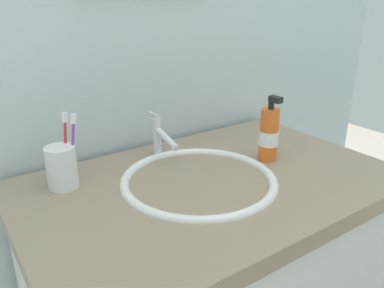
% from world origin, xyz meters
% --- Properties ---
extents(tiled_wall_back, '(2.15, 0.04, 2.40)m').
position_xyz_m(tiled_wall_back, '(0.00, 0.34, 1.20)').
color(tiled_wall_back, silver).
rests_on(tiled_wall_back, ground).
extents(sink_basin, '(0.40, 0.40, 0.13)m').
position_xyz_m(sink_basin, '(-0.03, 0.01, 0.78)').
color(sink_basin, white).
rests_on(sink_basin, vanity_counter).
extents(faucet, '(0.02, 0.15, 0.12)m').
position_xyz_m(faucet, '(-0.03, 0.20, 0.89)').
color(faucet, silver).
rests_on(faucet, sink_basin).
extents(toothbrush_cup, '(0.07, 0.07, 0.10)m').
position_xyz_m(toothbrush_cup, '(-0.32, 0.18, 0.88)').
color(toothbrush_cup, white).
rests_on(toothbrush_cup, vanity_counter).
extents(toothbrush_red, '(0.03, 0.02, 0.17)m').
position_xyz_m(toothbrush_red, '(-0.30, 0.20, 0.93)').
color(toothbrush_red, red).
rests_on(toothbrush_red, toothbrush_cup).
extents(toothbrush_purple, '(0.03, 0.01, 0.18)m').
position_xyz_m(toothbrush_purple, '(-0.29, 0.17, 0.93)').
color(toothbrush_purple, purple).
rests_on(toothbrush_purple, toothbrush_cup).
extents(soap_dispenser, '(0.05, 0.06, 0.19)m').
position_xyz_m(soap_dispenser, '(0.21, 0.01, 0.90)').
color(soap_dispenser, orange).
rests_on(soap_dispenser, vanity_counter).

